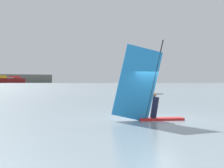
{
  "coord_description": "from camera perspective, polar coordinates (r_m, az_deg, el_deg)",
  "views": [
    {
      "loc": [
        -7.25,
        -13.36,
        1.95
      ],
      "look_at": [
        -0.91,
        3.91,
        1.84
      ],
      "focal_mm": 45.08,
      "sensor_mm": 36.0,
      "label": 1
    }
  ],
  "objects": [
    {
      "name": "distant_headland",
      "position": [
        1221.21,
        -12.54,
        0.94
      ],
      "size": [
        1348.25,
        404.17,
        29.28
      ],
      "primitive_type": "cube",
      "rotation": [
        0.0,
        0.0,
        0.01
      ],
      "color": "#60665B",
      "rests_on": "ground_plane"
    },
    {
      "name": "ground_plane",
      "position": [
        15.33,
        8.32,
        -6.96
      ],
      "size": [
        4000.0,
        4000.0,
        0.0
      ],
      "primitive_type": "plane",
      "color": "gray"
    },
    {
      "name": "windsurfer",
      "position": [
        14.47,
        7.08,
        -2.47
      ],
      "size": [
        3.71,
        1.14,
        4.24
      ],
      "rotation": [
        0.0,
        0.0,
        6.06
      ],
      "color": "red",
      "rests_on": "ground_plane"
    }
  ]
}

